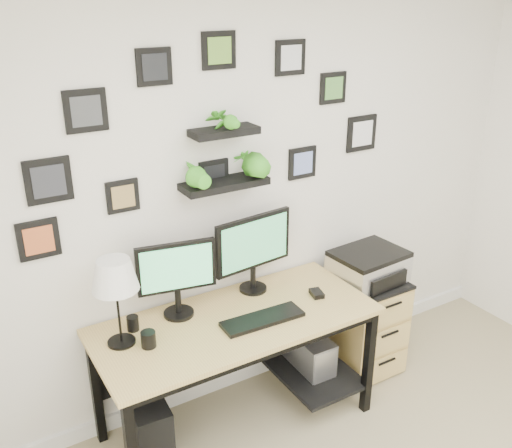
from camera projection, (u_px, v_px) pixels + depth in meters
room at (262, 366)px, 3.94m from camera, size 4.00×4.00×4.00m
desk at (239, 332)px, 3.29m from camera, size 1.60×0.70×0.75m
monitor_left at (177, 274)px, 3.13m from camera, size 0.44×0.20×0.45m
monitor_right at (254, 247)px, 3.38m from camera, size 0.53×0.19×0.49m
keyboard at (263, 319)px, 3.17m from camera, size 0.48×0.17×0.02m
mouse at (317, 293)px, 3.43m from camera, size 0.09×0.11×0.03m
table_lamp at (115, 277)px, 2.83m from camera, size 0.24×0.24×0.48m
mug at (148, 339)px, 2.94m from camera, size 0.08×0.08×0.09m
pen_cup at (133, 323)px, 3.08m from camera, size 0.06×0.06×0.08m
pc_tower_black at (147, 427)px, 3.16m from camera, size 0.22×0.44×0.43m
pc_tower_grey at (307, 361)px, 3.72m from camera, size 0.20×0.43×0.42m
file_cabinet at (362, 322)px, 3.93m from camera, size 0.43×0.53×0.67m
printer at (369, 266)px, 3.74m from camera, size 0.48×0.40×0.21m
wall_decor at (221, 145)px, 3.12m from camera, size 2.28×0.18×1.05m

